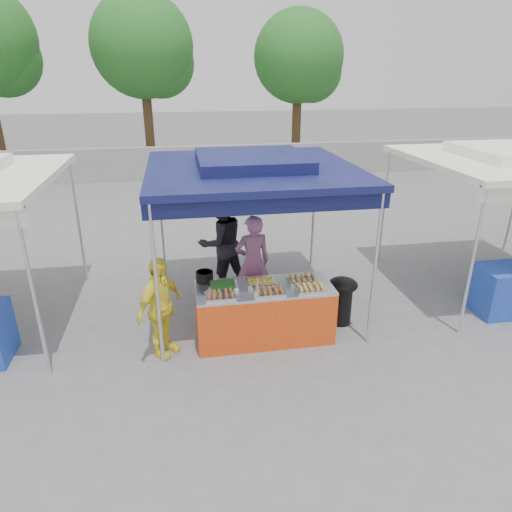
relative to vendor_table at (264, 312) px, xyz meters
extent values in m
plane|color=slate|center=(0.00, 0.10, -0.43)|extent=(80.00, 80.00, 0.00)
cube|color=gray|center=(0.00, 11.10, 0.17)|extent=(40.00, 0.25, 1.20)
cylinder|color=silver|center=(-1.50, -0.40, 0.72)|extent=(0.05, 0.05, 2.30)
cylinder|color=silver|center=(1.50, -0.40, 0.72)|extent=(0.05, 0.05, 2.30)
cylinder|color=silver|center=(-1.50, 2.60, 0.72)|extent=(0.05, 0.05, 2.30)
cylinder|color=silver|center=(1.50, 2.60, 0.72)|extent=(0.05, 0.05, 2.30)
cube|color=#111546|center=(0.00, 1.10, 1.92)|extent=(3.20, 3.20, 0.10)
cube|color=#111546|center=(0.00, 1.10, 2.05)|extent=(1.65, 1.65, 0.18)
cube|color=#111546|center=(0.00, -0.40, 1.77)|extent=(3.20, 0.04, 0.25)
cylinder|color=silver|center=(-3.00, -0.40, 0.72)|extent=(0.05, 0.05, 2.30)
cylinder|color=silver|center=(-3.00, 2.60, 0.72)|extent=(0.05, 0.05, 2.30)
cylinder|color=silver|center=(3.00, -0.40, 0.72)|extent=(0.05, 0.05, 2.30)
cylinder|color=silver|center=(3.00, 2.60, 0.72)|extent=(0.05, 0.05, 2.30)
cube|color=white|center=(4.50, 1.10, 1.92)|extent=(3.20, 3.20, 0.10)
sphere|color=#246521|center=(-7.03, 13.15, 3.71)|extent=(2.68, 2.68, 2.68)
cylinder|color=#46321B|center=(-2.11, 13.05, 1.63)|extent=(0.36, 0.36, 4.11)
sphere|color=#246521|center=(-2.11, 13.05, 4.16)|extent=(3.76, 3.76, 3.76)
sphere|color=#246521|center=(-1.51, 13.25, 3.57)|extent=(2.59, 2.59, 2.59)
cylinder|color=#46321B|center=(3.77, 12.76, 1.47)|extent=(0.36, 0.36, 3.80)
sphere|color=#246521|center=(3.77, 12.76, 3.80)|extent=(3.47, 3.47, 3.47)
sphere|color=#246521|center=(4.37, 12.96, 3.26)|extent=(2.39, 2.39, 2.39)
cube|color=#D24113|center=(0.00, 0.00, -0.02)|extent=(2.00, 0.80, 0.81)
cube|color=silver|center=(0.00, 0.00, 0.40)|extent=(2.00, 0.80, 0.04)
cube|color=silver|center=(-0.66, -0.24, 0.45)|extent=(0.42, 0.30, 0.05)
cube|color=brown|center=(-0.66, -0.24, 0.49)|extent=(0.35, 0.25, 0.02)
cube|color=silver|center=(0.03, -0.24, 0.45)|extent=(0.42, 0.30, 0.05)
cube|color=brown|center=(0.03, -0.24, 0.49)|extent=(0.35, 0.25, 0.02)
cube|color=silver|center=(0.62, -0.24, 0.45)|extent=(0.42, 0.30, 0.05)
cube|color=#BE9441|center=(0.62, -0.24, 0.49)|extent=(0.35, 0.25, 0.02)
cube|color=silver|center=(-0.60, 0.06, 0.45)|extent=(0.42, 0.30, 0.05)
cube|color=#255F20|center=(-0.60, 0.06, 0.49)|extent=(0.35, 0.25, 0.02)
cube|color=silver|center=(-0.03, 0.11, 0.45)|extent=(0.42, 0.30, 0.05)
cube|color=yellow|center=(-0.03, 0.11, 0.49)|extent=(0.35, 0.25, 0.02)
cube|color=silver|center=(0.59, 0.08, 0.45)|extent=(0.42, 0.30, 0.05)
cube|color=#BE9441|center=(0.59, 0.08, 0.49)|extent=(0.35, 0.25, 0.02)
cylinder|color=black|center=(-0.84, 0.34, 0.50)|extent=(0.26, 0.26, 0.15)
cylinder|color=silver|center=(-0.16, -0.31, 0.47)|extent=(0.08, 0.08, 0.10)
cylinder|color=black|center=(1.29, 0.21, -0.11)|extent=(0.32, 0.32, 0.63)
ellipsoid|color=black|center=(1.29, 0.21, 0.25)|extent=(0.46, 0.46, 0.21)
cube|color=#152EB0|center=(-0.34, 0.59, -0.28)|extent=(0.50, 0.35, 0.30)
cube|color=#152EB0|center=(0.23, 0.70, -0.29)|extent=(0.44, 0.31, 0.26)
cube|color=#152EB0|center=(0.23, 0.70, -0.03)|extent=(0.44, 0.31, 0.26)
imported|color=#955F85|center=(0.00, 1.01, 0.39)|extent=(0.63, 0.45, 1.63)
imported|color=black|center=(-0.44, 1.77, 0.48)|extent=(1.07, 0.97, 1.81)
imported|color=yellow|center=(-1.49, -0.18, 0.31)|extent=(0.82, 0.90, 1.48)
camera|label=1|loc=(-1.14, -5.86, 3.36)|focal=32.00mm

